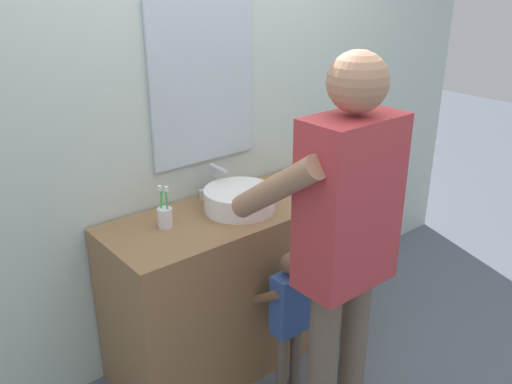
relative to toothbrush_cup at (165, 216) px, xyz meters
The scene contains 8 objects.
ground_plane 1.07m from the toothbrush_cup, 41.56° to the right, with size 14.00×14.00×0.00m, color slate.
back_wall 0.63m from the toothbrush_cup, 34.83° to the left, with size 4.40×0.10×2.70m.
vanity_cabinet 0.63m from the toothbrush_cup, ahead, with size 1.40×0.54×0.88m, color olive.
sink_basin 0.40m from the toothbrush_cup, ahead, with size 0.36×0.36×0.11m.
faucet 0.42m from the toothbrush_cup, 21.14° to the left, with size 0.18×0.14×0.18m.
toothbrush_cup is the anchor object (origin of this frame).
child_toddler 0.75m from the toothbrush_cup, 48.95° to the right, with size 0.24×0.24×0.79m.
adult_parent 0.86m from the toothbrush_cup, 63.56° to the right, with size 0.54×0.57×1.75m.
Camera 1 is at (-1.54, -1.72, 2.03)m, focal length 38.34 mm.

